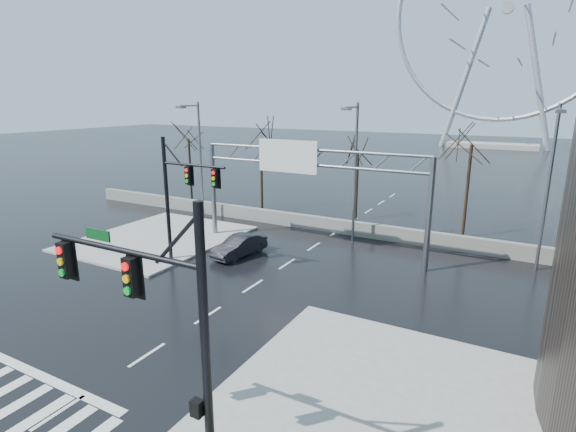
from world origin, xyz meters
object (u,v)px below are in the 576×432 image
Objects in this scene: ferris_wheel at (507,17)px; signal_mast_far at (180,189)px; signal_mast_near at (161,315)px; sign_gantry at (303,177)px; car at (239,246)px.

signal_mast_far is at bearing -97.20° from ferris_wheel.
signal_mast_near is at bearing -89.92° from ferris_wheel.
signal_mast_near is 101.29m from ferris_wheel.
sign_gantry is 3.91× the size of car.
signal_mast_near reaches higher than car.
signal_mast_far is at bearing -132.47° from sign_gantry.
signal_mast_far is 1.91× the size of car.
ferris_wheel reaches higher than sign_gantry.
car is (2.31, 2.89, -4.14)m from signal_mast_far.
sign_gantry is at bearing 47.53° from signal_mast_far.
sign_gantry is at bearing 106.19° from signal_mast_near.
signal_mast_far reaches higher than car.
signal_mast_near is 1.91× the size of car.
ferris_wheel reaches higher than signal_mast_near.
sign_gantry is (-5.52, 19.00, 0.31)m from signal_mast_near.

